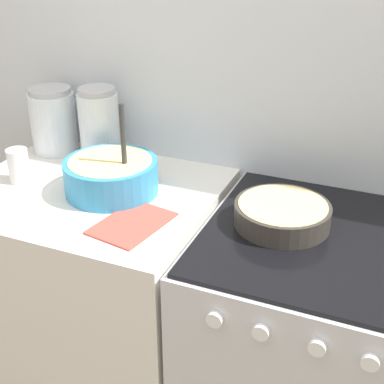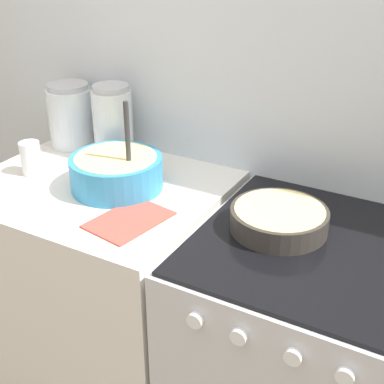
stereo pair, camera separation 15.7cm
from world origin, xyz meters
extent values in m
cube|color=silver|center=(0.00, 0.69, 1.20)|extent=(4.59, 0.05, 2.40)
cube|color=silver|center=(-0.40, 0.33, 0.45)|extent=(0.80, 0.66, 0.90)
cube|color=silver|center=(0.34, 0.33, 0.44)|extent=(0.65, 0.66, 0.88)
cube|color=black|center=(0.34, 0.33, 0.89)|extent=(0.62, 0.64, 0.01)
cylinder|color=white|center=(0.16, -0.01, 0.82)|extent=(0.04, 0.02, 0.04)
cylinder|color=white|center=(0.27, -0.01, 0.82)|extent=(0.04, 0.02, 0.04)
cylinder|color=white|center=(0.40, -0.01, 0.82)|extent=(0.04, 0.02, 0.04)
cylinder|color=white|center=(0.52, -0.01, 0.82)|extent=(0.04, 0.02, 0.04)
cylinder|color=#338CBF|center=(-0.32, 0.35, 0.95)|extent=(0.29, 0.29, 0.10)
cylinder|color=#EFDB8C|center=(-0.32, 0.35, 0.97)|extent=(0.26, 0.26, 0.06)
cylinder|color=#333333|center=(-0.27, 0.35, 1.05)|extent=(0.02, 0.02, 0.27)
cylinder|color=#38332D|center=(0.22, 0.35, 0.93)|extent=(0.27, 0.27, 0.06)
cylinder|color=#EFDB8C|center=(0.22, 0.35, 0.93)|extent=(0.25, 0.25, 0.05)
cylinder|color=silver|center=(-0.68, 0.56, 1.00)|extent=(0.17, 0.17, 0.22)
cylinder|color=silver|center=(-0.68, 0.56, 0.96)|extent=(0.15, 0.15, 0.13)
cylinder|color=#B2B2B7|center=(-0.68, 0.56, 1.12)|extent=(0.15, 0.15, 0.02)
cylinder|color=silver|center=(-0.49, 0.56, 1.01)|extent=(0.14, 0.14, 0.24)
cylinder|color=white|center=(-0.49, 0.56, 0.97)|extent=(0.12, 0.12, 0.14)
cylinder|color=#B2B2B7|center=(-0.49, 0.56, 1.14)|extent=(0.13, 0.13, 0.02)
cylinder|color=silver|center=(-0.63, 0.29, 0.95)|extent=(0.07, 0.07, 0.11)
cube|color=#CC4C3F|center=(-0.16, 0.19, 0.90)|extent=(0.20, 0.25, 0.01)
camera|label=1|loc=(0.50, -0.94, 1.66)|focal=50.00mm
camera|label=2|loc=(0.64, -0.87, 1.66)|focal=50.00mm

